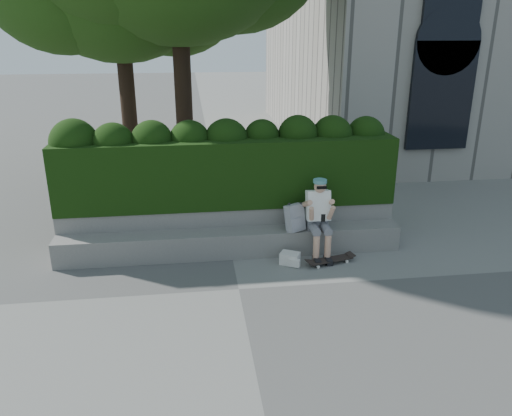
{
  "coord_description": "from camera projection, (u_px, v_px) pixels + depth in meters",
  "views": [
    {
      "loc": [
        -0.63,
        -6.75,
        3.78
      ],
      "look_at": [
        0.4,
        1.0,
        0.95
      ],
      "focal_mm": 35.0,
      "sensor_mm": 36.0,
      "label": 1
    }
  ],
  "objects": [
    {
      "name": "planter_wall",
      "position": [
        229.0,
        225.0,
        9.14
      ],
      "size": [
        6.0,
        0.5,
        0.75
      ],
      "primitive_type": "cube",
      "color": "gray",
      "rests_on": "ground"
    },
    {
      "name": "person",
      "position": [
        319.0,
        215.0,
        8.58
      ],
      "size": [
        0.4,
        0.76,
        1.38
      ],
      "color": "slate",
      "rests_on": "ground"
    },
    {
      "name": "hedge",
      "position": [
        227.0,
        171.0,
        9.02
      ],
      "size": [
        6.0,
        1.0,
        1.2
      ],
      "primitive_type": "cube",
      "color": "black",
      "rests_on": "planter_wall"
    },
    {
      "name": "backpack_ground",
      "position": [
        290.0,
        258.0,
        8.45
      ],
      "size": [
        0.38,
        0.34,
        0.2
      ],
      "primitive_type": "cube",
      "rotation": [
        0.0,
        0.0,
        -0.5
      ],
      "color": "silver",
      "rests_on": "ground"
    },
    {
      "name": "ground",
      "position": [
        239.0,
        289.0,
        7.66
      ],
      "size": [
        80.0,
        80.0,
        0.0
      ],
      "primitive_type": "plane",
      "color": "slate",
      "rests_on": "ground"
    },
    {
      "name": "skateboard",
      "position": [
        330.0,
        260.0,
        8.47
      ],
      "size": [
        0.81,
        0.39,
        0.08
      ],
      "rotation": [
        0.0,
        0.0,
        0.25
      ],
      "color": "black",
      "rests_on": "ground"
    },
    {
      "name": "backpack_plaid",
      "position": [
        295.0,
        218.0,
        8.63
      ],
      "size": [
        0.36,
        0.3,
        0.47
      ],
      "primitive_type": "cube",
      "rotation": [
        0.0,
        0.0,
        0.51
      ],
      "color": "silver",
      "rests_on": "bench_ledge"
    },
    {
      "name": "bench_ledge",
      "position": [
        232.0,
        243.0,
        8.75
      ],
      "size": [
        6.0,
        0.45,
        0.45
      ],
      "primitive_type": "cube",
      "color": "gray",
      "rests_on": "ground"
    }
  ]
}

